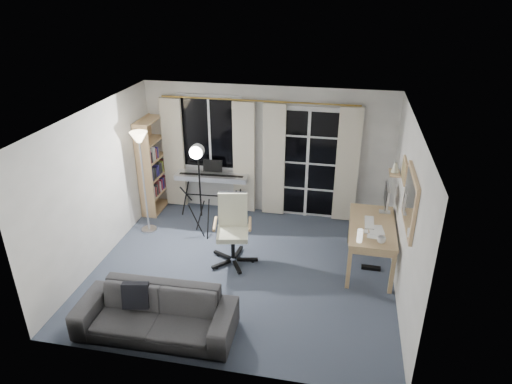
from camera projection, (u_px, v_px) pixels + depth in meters
floor at (243, 269)px, 7.02m from camera, size 4.50×4.00×0.02m
window at (210, 133)px, 8.32m from camera, size 1.20×0.08×1.40m
french_door at (307, 164)px, 8.20m from camera, size 1.32×0.09×2.11m
curtains at (258, 159)px, 8.25m from camera, size 3.60×0.07×2.13m
bookshelf at (152, 167)px, 8.51m from camera, size 0.29×0.84×1.79m
torchiere_lamp at (140, 153)px, 7.48m from camera, size 0.38×0.38×1.81m
keyboard_piano at (212, 178)px, 8.39m from camera, size 1.35×0.70×0.97m
studio_light at (198, 163)px, 7.32m from camera, size 0.31×0.34×1.72m
office_chair at (233, 223)px, 7.04m from camera, size 0.75×0.74×1.09m
desk at (372, 230)px, 6.84m from camera, size 0.69×1.36×0.72m
monitor at (387, 197)px, 7.05m from camera, size 0.17×0.52×0.45m
desk_clutter at (367, 241)px, 6.68m from camera, size 0.43×0.82×0.91m
mug at (381, 239)px, 6.32m from camera, size 0.12×0.09×0.12m
wall_mirror at (410, 201)px, 5.65m from camera, size 0.04×0.94×0.74m
framed_print at (404, 170)px, 6.43m from camera, size 0.03×0.42×0.32m
wall_shelf at (395, 169)px, 6.97m from camera, size 0.16×0.30×0.18m
sofa at (155, 307)px, 5.62m from camera, size 1.98×0.62×0.77m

